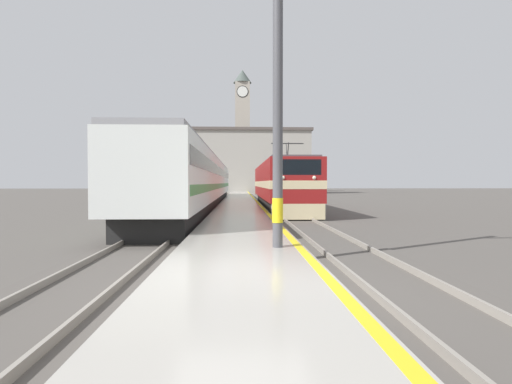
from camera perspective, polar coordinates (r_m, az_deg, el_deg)
ground_plane at (r=37.23m, az=-2.31°, el=-1.70°), size 200.00×200.00×0.00m
platform at (r=32.23m, az=-2.30°, el=-1.82°), size 3.13×140.00×0.41m
rail_track_near at (r=32.38m, az=2.96°, el=-2.11°), size 2.83×140.00×0.16m
rail_track_far at (r=32.38m, az=-7.62°, el=-2.12°), size 2.84×140.00×0.16m
locomotive_train at (r=29.92m, az=3.39°, el=0.99°), size 2.92×19.42×4.47m
passenger_train at (r=33.36m, az=-7.47°, el=1.53°), size 2.92×42.87×3.88m
catenary_mast at (r=10.01m, az=3.61°, el=15.28°), size 2.38×0.27×7.99m
clock_tower at (r=85.26m, az=-1.95°, el=9.13°), size 3.81×3.81×25.72m
station_building at (r=73.93m, az=-2.86°, el=4.39°), size 27.46×7.33×11.78m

